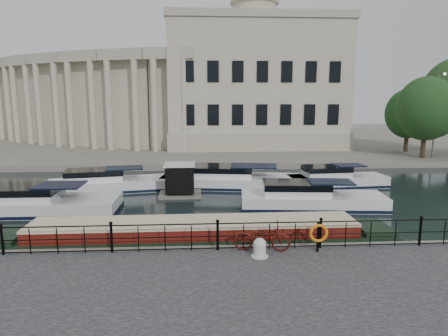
% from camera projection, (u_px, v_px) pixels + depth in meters
% --- Properties ---
extents(ground_plane, '(160.00, 160.00, 0.00)m').
position_uv_depth(ground_plane, '(215.00, 243.00, 17.64)').
color(ground_plane, black).
rests_on(ground_plane, ground).
extents(far_bank, '(120.00, 42.00, 0.55)m').
position_uv_depth(far_bank, '(205.00, 142.00, 55.94)').
color(far_bank, '#6B665B').
rests_on(far_bank, ground_plane).
extents(railing, '(24.14, 0.14, 1.22)m').
position_uv_depth(railing, '(218.00, 234.00, 15.22)').
color(railing, black).
rests_on(railing, near_quay).
extents(civic_building, '(53.55, 31.84, 16.85)m').
position_uv_depth(civic_building, '(197.00, 92.00, 50.49)').
color(civic_building, '#ADA38C').
rests_on(civic_building, far_bank).
extents(bicycle, '(2.24, 1.08, 1.13)m').
position_uv_depth(bicycle, '(262.00, 237.00, 15.15)').
color(bicycle, '#41110B').
rests_on(bicycle, near_quay).
extents(mooring_bollard, '(0.63, 0.63, 0.71)m').
position_uv_depth(mooring_bollard, '(260.00, 248.00, 14.64)').
color(mooring_bollard, beige).
rests_on(mooring_bollard, near_quay).
extents(life_ring_post, '(0.72, 0.19, 1.17)m').
position_uv_depth(life_ring_post, '(319.00, 234.00, 14.99)').
color(life_ring_post, black).
rests_on(life_ring_post, near_quay).
extents(narrowboat, '(17.12, 2.40, 1.62)m').
position_uv_depth(narrowboat, '(195.00, 240.00, 16.98)').
color(narrowboat, black).
rests_on(narrowboat, ground_plane).
extents(harbour_hut, '(2.74, 2.29, 2.17)m').
position_uv_depth(harbour_hut, '(180.00, 181.00, 26.07)').
color(harbour_hut, '#6B665B').
rests_on(harbour_hut, ground_plane).
extents(cabin_cruisers, '(26.35, 9.82, 1.99)m').
position_uv_depth(cabin_cruisers, '(202.00, 190.00, 26.09)').
color(cabin_cruisers, silver).
rests_on(cabin_cruisers, ground_plane).
extents(trees, '(11.06, 9.75, 9.90)m').
position_uv_depth(trees, '(442.00, 104.00, 40.49)').
color(trees, black).
rests_on(trees, far_bank).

